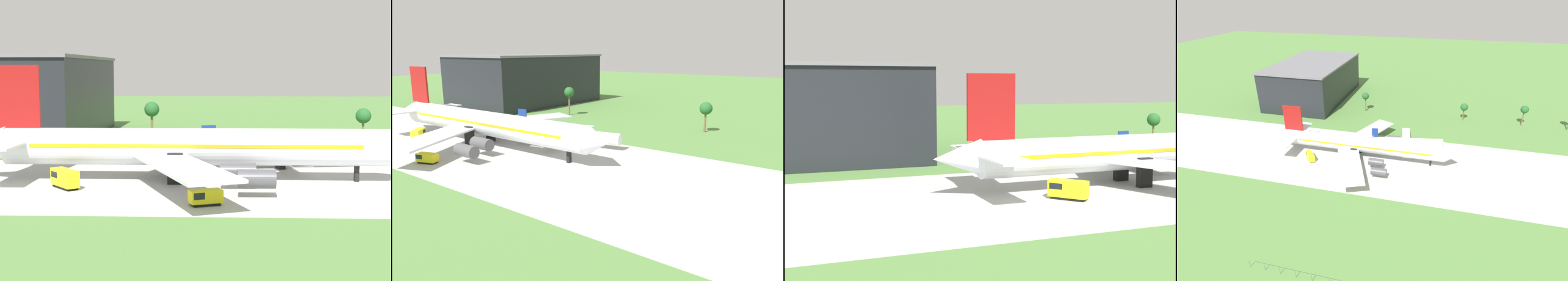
% 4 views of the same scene
% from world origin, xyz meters
% --- Properties ---
extents(ground_plane, '(600.00, 600.00, 0.00)m').
position_xyz_m(ground_plane, '(0.00, 0.00, 0.00)').
color(ground_plane, '#517F3D').
extents(taxiway_strip, '(320.00, 44.00, 0.02)m').
position_xyz_m(taxiway_strip, '(0.00, 0.00, 0.01)').
color(taxiway_strip, '#B2B2AD').
rests_on(taxiway_strip, ground_plane).
extents(jet_airliner, '(73.22, 53.97, 18.49)m').
position_xyz_m(jet_airliner, '(-28.86, 1.92, 5.44)').
color(jet_airliner, silver).
rests_on(jet_airliner, ground_plane).
extents(regional_aircraft, '(29.16, 26.38, 8.00)m').
position_xyz_m(regional_aircraft, '(-12.83, 14.07, 2.63)').
color(regional_aircraft, white).
rests_on(regional_aircraft, ground_plane).
extents(baggage_tug, '(5.27, 5.67, 2.88)m').
position_xyz_m(baggage_tug, '(-47.06, -5.03, 1.54)').
color(baggage_tug, black).
rests_on(baggage_tug, ground_plane).
extents(fuel_truck, '(4.74, 3.38, 2.10)m').
position_xyz_m(fuel_truck, '(-25.77, -15.81, 1.15)').
color(fuel_truck, black).
rests_on(fuel_truck, ground_plane).
extents(terminal_building, '(36.72, 61.20, 21.07)m').
position_xyz_m(terminal_building, '(-74.26, 62.35, 10.55)').
color(terminal_building, black).
rests_on(terminal_building, ground_plane).
extents(palm_tree_row, '(113.53, 3.60, 11.95)m').
position_xyz_m(palm_tree_row, '(27.13, 48.81, 8.17)').
color(palm_tree_row, brown).
rests_on(palm_tree_row, ground_plane).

